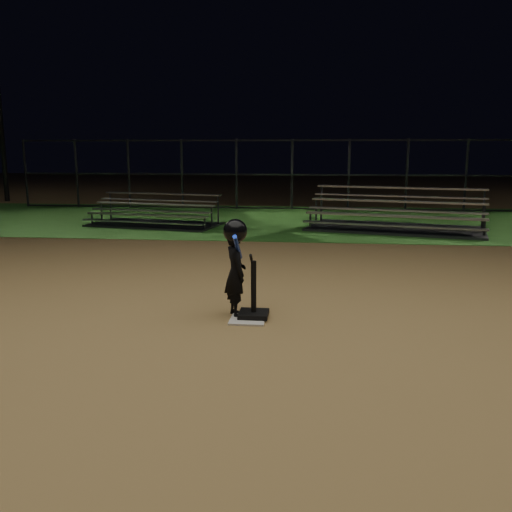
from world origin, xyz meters
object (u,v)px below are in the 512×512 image
at_px(home_plate, 248,320).
at_px(batting_tee, 254,306).
at_px(bleacher_right, 395,222).
at_px(child_batter, 236,265).
at_px(bleacher_left, 154,219).

distance_m(home_plate, batting_tee, 0.20).
distance_m(home_plate, bleacher_right, 8.77).
xyz_separation_m(batting_tee, child_batter, (-0.25, 0.08, 0.53)).
distance_m(home_plate, bleacher_left, 9.19).
distance_m(batting_tee, child_batter, 0.59).
distance_m(batting_tee, bleacher_left, 9.11).
bearing_deg(home_plate, child_batter, 132.27).
bearing_deg(child_batter, bleacher_left, -1.35).
bearing_deg(batting_tee, child_batter, 161.97).
height_order(home_plate, child_batter, child_batter).
xyz_separation_m(home_plate, child_batter, (-0.18, 0.20, 0.67)).
xyz_separation_m(batting_tee, bleacher_right, (2.93, 8.12, 0.08)).
xyz_separation_m(bleacher_left, bleacher_right, (6.71, -0.16, 0.05)).
xyz_separation_m(batting_tee, bleacher_left, (-3.78, 8.29, 0.03)).
bearing_deg(home_plate, batting_tee, 61.98).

